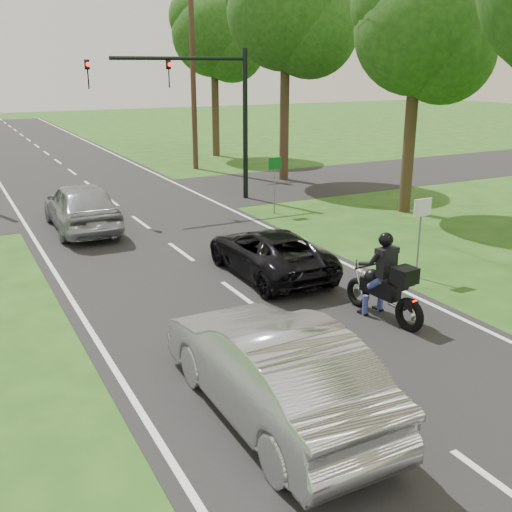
% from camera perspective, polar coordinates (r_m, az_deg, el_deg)
% --- Properties ---
extents(ground, '(140.00, 140.00, 0.00)m').
position_cam_1_polar(ground, '(11.48, 7.43, -10.21)').
color(ground, '#224A14').
rests_on(ground, ground).
extents(road, '(8.00, 100.00, 0.01)m').
position_cam_1_polar(road, '(19.91, -9.21, 1.90)').
color(road, black).
rests_on(road, ground).
extents(cross_road, '(60.00, 7.00, 0.01)m').
position_cam_1_polar(cross_road, '(25.52, -13.59, 5.11)').
color(cross_road, black).
rests_on(cross_road, ground).
extents(motorcycle_rider, '(0.68, 2.31, 1.99)m').
position_cam_1_polar(motorcycle_rider, '(13.31, 12.30, -2.78)').
color(motorcycle_rider, black).
rests_on(motorcycle_rider, ground).
extents(dark_suv, '(2.09, 4.43, 1.22)m').
position_cam_1_polar(dark_suv, '(15.86, 1.24, 0.38)').
color(dark_suv, black).
rests_on(dark_suv, road).
extents(silver_sedan, '(1.75, 4.97, 1.64)m').
position_cam_1_polar(silver_sedan, '(9.51, 1.56, -10.65)').
color(silver_sedan, '#A5A5AA').
rests_on(silver_sedan, road).
extents(silver_suv, '(2.07, 4.94, 1.67)m').
position_cam_1_polar(silver_suv, '(21.01, -16.29, 4.61)').
color(silver_suv, '#999BA1').
rests_on(silver_suv, road).
extents(traffic_signal, '(6.38, 0.44, 6.00)m').
position_cam_1_polar(traffic_signal, '(24.12, -5.13, 14.75)').
color(traffic_signal, black).
rests_on(traffic_signal, ground).
extents(utility_pole_far, '(1.60, 0.28, 10.00)m').
position_cam_1_polar(utility_pole_far, '(32.59, -6.03, 17.13)').
color(utility_pole_far, '#4D3023').
rests_on(utility_pole_far, ground).
extents(sign_white, '(0.55, 0.07, 2.12)m').
position_cam_1_polar(sign_white, '(15.92, 15.47, 3.43)').
color(sign_white, slate).
rests_on(sign_white, ground).
extents(sign_green, '(0.55, 0.07, 2.12)m').
position_cam_1_polar(sign_green, '(22.39, 1.81, 8.04)').
color(sign_green, slate).
rests_on(sign_green, ground).
extents(tree_row_c, '(4.80, 4.65, 8.76)m').
position_cam_1_polar(tree_row_c, '(23.19, 15.93, 19.25)').
color(tree_row_c, '#332316').
rests_on(tree_row_c, ground).
extents(tree_row_d, '(5.76, 5.58, 10.45)m').
position_cam_1_polar(tree_row_d, '(29.25, 3.67, 21.74)').
color(tree_row_d, '#332316').
rests_on(tree_row_d, ground).
extents(tree_row_e, '(5.28, 5.12, 9.61)m').
position_cam_1_polar(tree_row_e, '(37.38, -3.46, 19.94)').
color(tree_row_e, '#332316').
rests_on(tree_row_e, ground).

